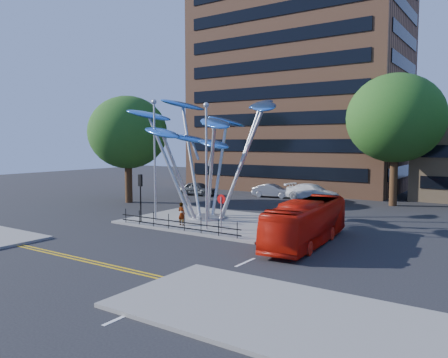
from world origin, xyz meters
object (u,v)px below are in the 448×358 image
Objects in this scene: pedestrian at (182,214)px; leaf_sculpture at (208,129)px; parked_car_right at (313,192)px; traffic_light_island at (140,188)px; street_lamp_right at (206,154)px; tree_left at (128,133)px; street_lamp_left at (155,149)px; parked_car_mid at (272,191)px; no_entry_sign_island at (221,207)px; red_bus at (307,222)px; tree_right at (396,118)px; parked_car_left at (198,189)px.

leaf_sculpture is at bearing -82.51° from pedestrian.
traffic_light_island is at bearing 170.90° from parked_car_right.
tree_left is at bearing 154.23° from street_lamp_right.
parked_car_mid is (0.38, 17.77, -4.65)m from street_lamp_left.
leaf_sculpture is 7.71m from no_entry_sign_island.
parked_car_mid is at bearing 98.01° from leaf_sculpture.
leaf_sculpture is at bearing 54.96° from traffic_light_island.
street_lamp_left is at bearing 174.31° from red_bus.
street_lamp_left is 1.56× the size of parked_car_right.
parked_car_right is at bearing 74.73° from street_lamp_left.
no_entry_sign_island is 0.27× the size of red_bus.
no_entry_sign_island is 19.76m from parked_car_mid.
red_bus is at bearing -91.70° from tree_right.
traffic_light_island is at bearing -159.05° from parked_car_left.
no_entry_sign_island is (1.50, -0.48, -3.28)m from street_lamp_right.
leaf_sculpture is 3.71× the size of traffic_light_island.
pedestrian is (-2.22, 0.12, -4.15)m from street_lamp_right.
no_entry_sign_island is 18.94m from parked_car_right.
pedestrian reaches higher than parked_car_mid.
pedestrian is (2.78, -0.38, -4.41)m from street_lamp_left.
street_lamp_right is (14.50, -7.00, -1.70)m from tree_left.
pedestrian reaches higher than parked_car_left.
parked_car_mid is (9.88, 11.27, -6.09)m from tree_left.
tree_left is (-22.00, -12.00, -1.24)m from tree_right.
tree_left is at bearing 162.61° from parked_car_left.
tree_right is at bearing 83.80° from red_bus.
leaf_sculpture is 4.83m from street_lamp_right.
no_entry_sign_island is 0.43× the size of parked_car_right.
traffic_light_island reaches higher than red_bus.
parked_car_left is at bearing 128.75° from street_lamp_right.
street_lamp_right is 19.35m from parked_car_mid.
parked_car_left is 1.02× the size of parked_car_mid.
parked_car_left is 8.21m from parked_car_mid.
leaf_sculpture is 11.55m from red_bus.
red_bus is (6.94, 0.25, -3.82)m from street_lamp_right.
traffic_light_island is 1.40× the size of no_entry_sign_island.
no_entry_sign_island is 1.54× the size of pedestrian.
leaf_sculpture reaches higher than parked_car_mid.
tree_right is 21.39m from parked_car_left.
traffic_light_island is 2.15× the size of pedestrian.
street_lamp_right is at bearing -174.98° from parked_car_mid.
leaf_sculpture is 6.65m from traffic_light_island.
leaf_sculpture reaches higher than street_lamp_right.
street_lamp_right reaches higher than red_bus.
street_lamp_right is at bearing 178.80° from pedestrian.
tree_left is 10.50m from parked_car_left.
street_lamp_right reaches higher than traffic_light_island.
red_bus is at bearing 7.68° from no_entry_sign_island.
street_lamp_right is at bearing 177.58° from red_bus.
leaf_sculpture is (11.93, -3.32, 0.08)m from tree_left.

